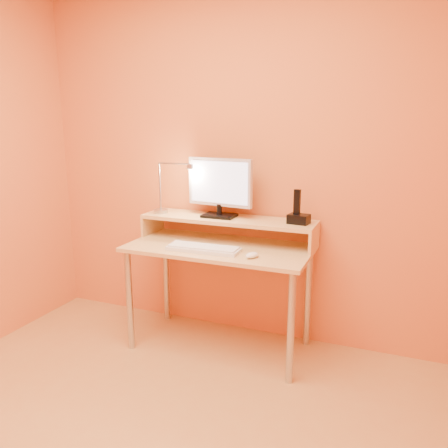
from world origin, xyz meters
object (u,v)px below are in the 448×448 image
at_px(phone_dock, 299,219).
at_px(monitor_panel, 220,182).
at_px(lamp_base, 161,211).
at_px(remote_control, 175,245).
at_px(mouse, 252,255).
at_px(keyboard, 203,249).

bearing_deg(phone_dock, monitor_panel, -173.63).
xyz_separation_m(lamp_base, remote_control, (0.23, -0.23, -0.16)).
distance_m(monitor_panel, lamp_base, 0.50).
bearing_deg(phone_dock, lamp_base, -170.85).
bearing_deg(monitor_panel, lamp_base, -167.77).
xyz_separation_m(monitor_panel, mouse, (0.34, -0.33, -0.38)).
xyz_separation_m(lamp_base, mouse, (0.78, -0.29, -0.16)).
distance_m(phone_dock, mouse, 0.42).
height_order(monitor_panel, phone_dock, monitor_panel).
bearing_deg(mouse, keyboard, -161.46).
bearing_deg(lamp_base, monitor_panel, 5.17).
bearing_deg(mouse, monitor_panel, 159.31).
xyz_separation_m(phone_dock, remote_control, (-0.76, -0.26, -0.18)).
relative_size(lamp_base, keyboard, 0.21).
relative_size(lamp_base, phone_dock, 0.77).
bearing_deg(keyboard, mouse, -6.22).
xyz_separation_m(keyboard, mouse, (0.33, -0.03, 0.01)).
height_order(lamp_base, mouse, lamp_base).
distance_m(keyboard, remote_control, 0.22).
height_order(monitor_panel, keyboard, monitor_panel).
xyz_separation_m(mouse, remote_control, (-0.55, 0.06, -0.01)).
bearing_deg(keyboard, monitor_panel, 90.56).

